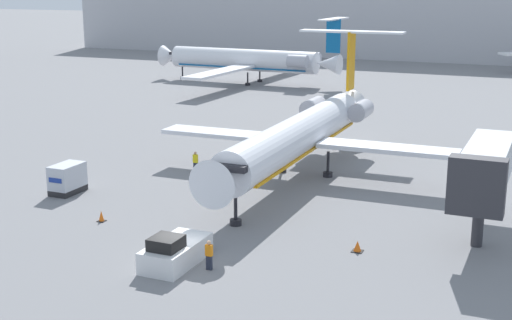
# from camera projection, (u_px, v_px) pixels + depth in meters

# --- Properties ---
(ground_plane) EXTENTS (600.00, 600.00, 0.00)m
(ground_plane) POSITION_uv_depth(u_px,v_px,m) (181.00, 265.00, 40.93)
(ground_plane) COLOR slate
(terminal_building) EXTENTS (180.00, 16.80, 16.83)m
(terminal_building) POSITION_uv_depth(u_px,v_px,m) (468.00, 19.00, 145.62)
(terminal_building) COLOR #B2B2B7
(terminal_building) RESTS_ON ground
(airplane_main) EXTENTS (25.34, 32.34, 11.15)m
(airplane_main) POSITION_uv_depth(u_px,v_px,m) (302.00, 133.00, 58.49)
(airplane_main) COLOR silver
(airplane_main) RESTS_ON ground
(pushback_tug) EXTENTS (2.36, 4.85, 1.98)m
(pushback_tug) POSITION_uv_depth(u_px,v_px,m) (175.00, 252.00, 40.92)
(pushback_tug) COLOR silver
(pushback_tug) RESTS_ON ground
(luggage_cart) EXTENTS (1.67, 2.85, 2.28)m
(luggage_cart) POSITION_uv_depth(u_px,v_px,m) (67.00, 179.00, 54.59)
(luggage_cart) COLOR #232326
(luggage_cart) RESTS_ON ground
(worker_near_tug) EXTENTS (0.40, 0.24, 1.74)m
(worker_near_tug) POSITION_uv_depth(u_px,v_px,m) (209.00, 254.00, 40.07)
(worker_near_tug) COLOR #232838
(worker_near_tug) RESTS_ON ground
(worker_by_wing) EXTENTS (0.40, 0.26, 1.86)m
(worker_by_wing) POSITION_uv_depth(u_px,v_px,m) (195.00, 162.00, 60.41)
(worker_by_wing) COLOR #232838
(worker_by_wing) RESTS_ON ground
(traffic_cone_left) EXTENTS (0.51, 0.51, 0.76)m
(traffic_cone_left) POSITION_uv_depth(u_px,v_px,m) (101.00, 216.00, 48.30)
(traffic_cone_left) COLOR black
(traffic_cone_left) RESTS_ON ground
(traffic_cone_right) EXTENTS (0.67, 0.67, 0.68)m
(traffic_cone_right) POSITION_uv_depth(u_px,v_px,m) (357.00, 246.00, 42.91)
(traffic_cone_right) COLOR black
(traffic_cone_right) RESTS_ON ground
(airplane_parked_far_right) EXTENTS (31.36, 37.20, 10.52)m
(airplane_parked_far_right) POSITION_uv_depth(u_px,v_px,m) (249.00, 60.00, 112.96)
(airplane_parked_far_right) COLOR white
(airplane_parked_far_right) RESTS_ON ground
(jet_bridge) EXTENTS (3.20, 11.02, 6.19)m
(jet_bridge) POSITION_uv_depth(u_px,v_px,m) (485.00, 169.00, 44.63)
(jet_bridge) COLOR #2D2D33
(jet_bridge) RESTS_ON ground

